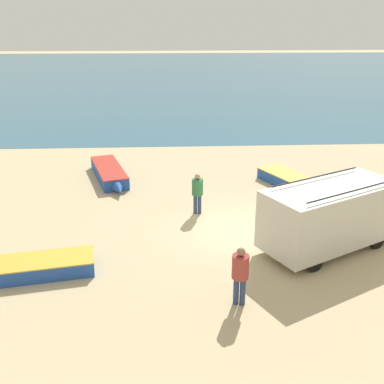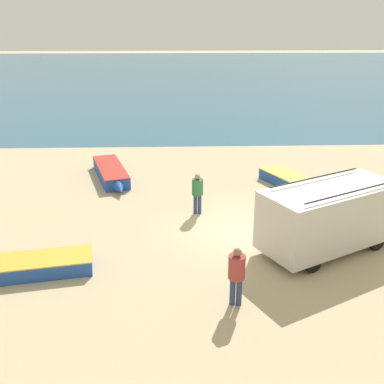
% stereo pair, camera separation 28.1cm
% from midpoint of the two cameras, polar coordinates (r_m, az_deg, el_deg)
% --- Properties ---
extents(ground_plane, '(200.00, 200.00, 0.00)m').
position_cam_midpoint_polar(ground_plane, '(17.50, 5.66, -4.71)').
color(ground_plane, tan).
extents(sea_water, '(120.00, 80.00, 0.01)m').
position_cam_midpoint_polar(sea_water, '(68.01, -0.88, 14.84)').
color(sea_water, '#33607A').
rests_on(sea_water, ground_plane).
extents(parked_van, '(5.33, 4.09, 2.45)m').
position_cam_midpoint_polar(parked_van, '(16.21, 16.69, -2.78)').
color(parked_van, beige).
rests_on(parked_van, ground_plane).
extents(fishing_rowboat_0, '(2.39, 5.11, 0.61)m').
position_cam_midpoint_polar(fishing_rowboat_0, '(23.00, -10.75, 2.31)').
color(fishing_rowboat_0, '#234CA3').
rests_on(fishing_rowboat_0, ground_plane).
extents(fishing_rowboat_1, '(2.97, 4.81, 0.55)m').
position_cam_midpoint_polar(fishing_rowboat_1, '(21.86, 12.68, 1.06)').
color(fishing_rowboat_1, '#234CA3').
rests_on(fishing_rowboat_1, ground_plane).
extents(fishing_rowboat_2, '(5.59, 2.04, 0.52)m').
position_cam_midpoint_polar(fishing_rowboat_2, '(15.39, -22.11, -9.11)').
color(fishing_rowboat_2, '#234CA3').
rests_on(fishing_rowboat_2, ground_plane).
extents(fisherman_0, '(0.46, 0.46, 1.74)m').
position_cam_midpoint_polar(fisherman_0, '(18.37, 0.26, 0.24)').
color(fisherman_0, navy).
rests_on(fisherman_0, ground_plane).
extents(fisherman_1, '(0.47, 0.47, 1.81)m').
position_cam_midpoint_polar(fisherman_1, '(12.68, 5.50, -9.97)').
color(fisherman_1, navy).
rests_on(fisherman_1, ground_plane).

